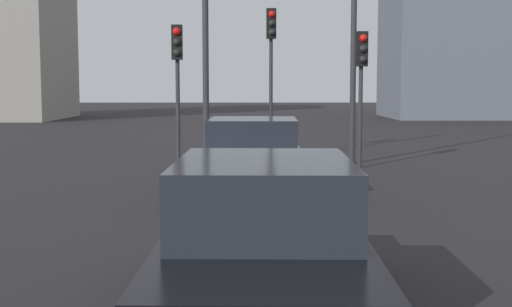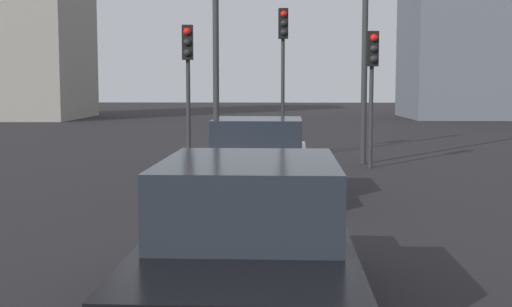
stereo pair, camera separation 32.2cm
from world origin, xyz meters
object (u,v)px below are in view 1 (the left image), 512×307
object	(u,v)px
traffic_light_near_right	(362,70)
traffic_light_far_left	(177,65)
car_black_second	(264,244)
car_silver_lead	(253,160)
traffic_light_near_left	(271,51)

from	to	relation	value
traffic_light_near_right	traffic_light_far_left	bearing A→B (deg)	-97.80
car_black_second	traffic_light_near_right	distance (m)	12.31
car_silver_lead	traffic_light_far_left	xyz separation A→B (m)	(4.97, 1.98, 1.95)
traffic_light_far_left	car_black_second	bearing A→B (deg)	8.00
traffic_light_near_left	traffic_light_far_left	world-z (taller)	traffic_light_near_left
car_silver_lead	car_black_second	xyz separation A→B (m)	(-6.98, -0.10, -0.00)
traffic_light_near_left	traffic_light_near_right	bearing A→B (deg)	32.19
car_silver_lead	traffic_light_near_right	world-z (taller)	traffic_light_near_right
traffic_light_near_left	traffic_light_far_left	bearing A→B (deg)	-47.17
traffic_light_near_right	car_silver_lead	bearing A→B (deg)	-36.84
car_black_second	traffic_light_far_left	distance (m)	12.29
car_silver_lead	traffic_light_near_left	distance (m)	8.21
car_black_second	traffic_light_near_left	world-z (taller)	traffic_light_near_left
traffic_light_near_right	traffic_light_far_left	size ratio (longest dim) A/B	0.95
car_black_second	car_silver_lead	bearing A→B (deg)	1.91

